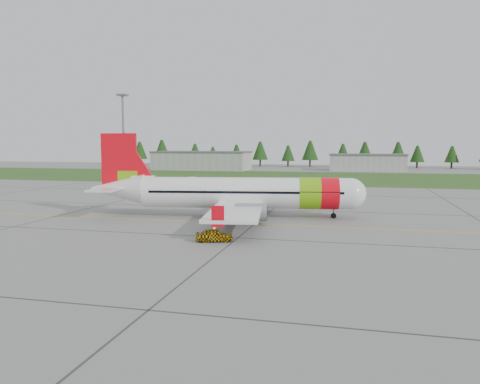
# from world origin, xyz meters

# --- Properties ---
(ground) EXTENTS (320.00, 320.00, 0.00)m
(ground) POSITION_xyz_m (0.00, 0.00, 0.00)
(ground) COLOR gray
(ground) RESTS_ON ground
(aircraft) EXTENTS (33.63, 31.33, 10.23)m
(aircraft) POSITION_xyz_m (7.07, 12.49, 2.95)
(aircraft) COLOR white
(aircraft) RESTS_ON ground
(follow_me_car) EXTENTS (1.52, 1.66, 3.43)m
(follow_me_car) POSITION_xyz_m (8.31, -2.08, 1.72)
(follow_me_car) COLOR #EDB50D
(follow_me_car) RESTS_ON ground
(service_van) EXTENTS (1.66, 1.59, 4.26)m
(service_van) POSITION_xyz_m (-15.37, 58.23, 2.13)
(service_van) COLOR white
(service_van) RESTS_ON ground
(grass_strip) EXTENTS (320.00, 50.00, 0.03)m
(grass_strip) POSITION_xyz_m (0.00, 82.00, 0.01)
(grass_strip) COLOR #30561E
(grass_strip) RESTS_ON ground
(taxi_guideline) EXTENTS (120.00, 0.25, 0.02)m
(taxi_guideline) POSITION_xyz_m (0.00, 8.00, 0.01)
(taxi_guideline) COLOR gold
(taxi_guideline) RESTS_ON ground
(hangar_west) EXTENTS (32.00, 14.00, 6.00)m
(hangar_west) POSITION_xyz_m (-30.00, 110.00, 3.00)
(hangar_west) COLOR #A8A8A3
(hangar_west) RESTS_ON ground
(hangar_east) EXTENTS (24.00, 12.00, 5.20)m
(hangar_east) POSITION_xyz_m (25.00, 118.00, 2.60)
(hangar_east) COLOR #A8A8A3
(hangar_east) RESTS_ON ground
(floodlight_mast) EXTENTS (0.50, 0.50, 20.00)m
(floodlight_mast) POSITION_xyz_m (-32.00, 58.00, 10.00)
(floodlight_mast) COLOR slate
(floodlight_mast) RESTS_ON ground
(treeline) EXTENTS (160.00, 8.00, 10.00)m
(treeline) POSITION_xyz_m (0.00, 138.00, 5.00)
(treeline) COLOR #1C3F14
(treeline) RESTS_ON ground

